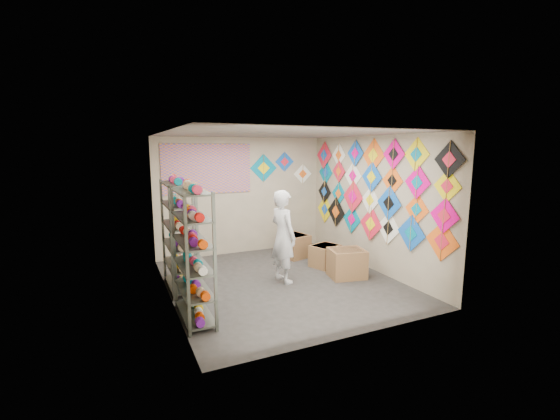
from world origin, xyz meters
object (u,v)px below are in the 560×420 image
shopkeeper (283,236)px  carton_a (347,263)px  shelf_rack_front (193,255)px  carton_c (294,246)px  carton_b (325,256)px  shelf_rack_back (178,236)px

shopkeeper → carton_a: (1.21, -0.30, -0.58)m
shelf_rack_front → carton_a: (3.03, 0.58, -0.68)m
carton_a → carton_c: (-0.31, 1.63, -0.01)m
carton_a → carton_b: (-0.04, 0.74, -0.04)m
shelf_rack_back → carton_b: size_ratio=3.41×
shopkeeper → carton_a: 1.38m
shelf_rack_back → shopkeeper: shelf_rack_back is taller
shelf_rack_front → shopkeeper: size_ratio=1.11×
shelf_rack_front → shelf_rack_back: bearing=90.0°
shelf_rack_front → carton_a: bearing=10.8°
shelf_rack_front → carton_c: (2.72, 2.21, -0.69)m
shelf_rack_front → shopkeeper: (1.82, 0.88, -0.09)m
shelf_rack_front → carton_b: 3.35m
shelf_rack_back → carton_a: shelf_rack_back is taller
shopkeeper → carton_c: (0.90, 1.33, -0.60)m
carton_a → carton_c: carton_a is taller
carton_a → carton_b: bearing=104.5°
carton_b → carton_a: bearing=-107.1°
shopkeeper → carton_b: shopkeeper is taller
carton_c → carton_a: bearing=-93.6°
shopkeeper → carton_c: size_ratio=2.89×
shelf_rack_back → carton_a: (3.03, -0.72, -0.68)m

